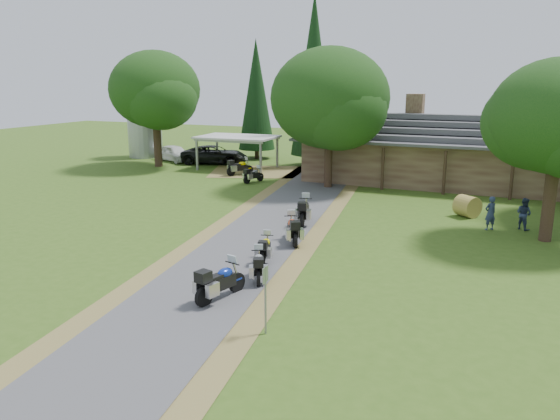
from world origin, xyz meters
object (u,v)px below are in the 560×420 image
at_px(motorcycle_carport_a, 240,166).
at_px(motorcycle_carport_b, 254,174).
at_px(motorcycle_row_b, 259,264).
at_px(hay_bale, 467,206).
at_px(lodge, 453,149).
at_px(car_white_sedan, 174,151).
at_px(motorcycle_row_c, 265,247).
at_px(silo, 144,123).
at_px(motorcycle_row_d, 293,228).
at_px(carport, 238,153).
at_px(car_dark_suv, 214,150).
at_px(motorcycle_row_a, 221,280).
at_px(motorcycle_row_e, 304,210).

relative_size(motorcycle_carport_a, motorcycle_carport_b, 1.16).
xyz_separation_m(motorcycle_row_b, hay_bale, (6.32, 13.04, -0.03)).
distance_m(lodge, car_white_sedan, 24.25).
distance_m(motorcycle_row_b, motorcycle_carport_b, 19.50).
xyz_separation_m(car_white_sedan, motorcycle_row_c, (19.07, -21.92, -0.34)).
bearing_deg(silo, motorcycle_row_b, -46.73).
xyz_separation_m(lodge, motorcycle_row_c, (-5.11, -20.93, -1.87)).
bearing_deg(motorcycle_row_c, motorcycle_row_d, -18.02).
xyz_separation_m(lodge, motorcycle_carport_a, (-15.39, -3.20, -1.77)).
xyz_separation_m(motorcycle_row_c, motorcycle_carport_a, (-10.28, 17.73, 0.11)).
height_order(silo, hay_bale, silo).
relative_size(silo, motorcycle_carport_a, 3.22).
bearing_deg(motorcycle_row_b, motorcycle_row_d, -18.12).
relative_size(carport, motorcycle_carport_b, 3.62).
bearing_deg(car_white_sedan, motorcycle_row_b, -118.03).
xyz_separation_m(car_dark_suv, motorcycle_carport_a, (4.73, -4.34, -0.51)).
xyz_separation_m(lodge, car_dark_suv, (-20.12, 1.14, -1.26)).
height_order(car_white_sedan, motorcycle_row_a, car_white_sedan).
distance_m(motorcycle_row_a, hay_bale, 16.64).
xyz_separation_m(silo, car_white_sedan, (4.15, -1.38, -2.31)).
relative_size(car_white_sedan, motorcycle_row_b, 3.12).
bearing_deg(motorcycle_row_c, motorcycle_row_b, -177.64).
relative_size(silo, car_dark_suv, 1.04).
bearing_deg(motorcycle_row_a, hay_bale, -9.14).
bearing_deg(motorcycle_row_b, car_white_sedan, 14.54).
bearing_deg(motorcycle_row_b, motorcycle_row_a, 145.20).
bearing_deg(carport, motorcycle_carport_b, -54.27).
distance_m(carport, motorcycle_row_d, 21.27).
bearing_deg(motorcycle_row_d, motorcycle_row_b, 157.65).
relative_size(motorcycle_row_d, motorcycle_carport_a, 1.01).
height_order(car_white_sedan, motorcycle_carport_b, car_white_sedan).
distance_m(motorcycle_row_b, motorcycle_row_c, 2.21).
bearing_deg(motorcycle_row_d, motorcycle_row_e, -17.12).
bearing_deg(motorcycle_row_e, car_white_sedan, 35.47).
relative_size(carport, hay_bale, 5.43).
height_order(motorcycle_row_c, motorcycle_row_d, motorcycle_row_d).
bearing_deg(motorcycle_carport_b, motorcycle_row_a, -138.11).
relative_size(motorcycle_row_a, motorcycle_row_e, 0.95).
distance_m(lodge, motorcycle_row_e, 15.93).
xyz_separation_m(motorcycle_row_a, motorcycle_carport_a, (-10.59, 22.01, -0.01)).
xyz_separation_m(car_dark_suv, motorcycle_row_e, (14.40, -15.91, -0.46)).
height_order(motorcycle_row_a, hay_bale, motorcycle_row_a).
bearing_deg(motorcycle_carport_b, car_dark_suv, 65.52).
bearing_deg(motorcycle_row_d, carport, 5.02).
relative_size(motorcycle_row_e, motorcycle_carport_b, 1.24).
xyz_separation_m(silo, motorcycle_row_e, (22.60, -17.14, -2.49)).
bearing_deg(hay_bale, motorcycle_row_a, -113.75).
bearing_deg(motorcycle_row_e, car_dark_suv, 28.13).
distance_m(car_white_sedan, motorcycle_row_a, 32.59).
bearing_deg(motorcycle_row_d, silo, 19.48).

